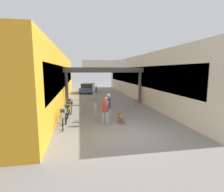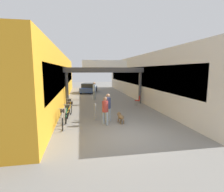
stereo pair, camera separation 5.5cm
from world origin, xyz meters
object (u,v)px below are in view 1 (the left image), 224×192
object	(u,v)px
parked_car_blue	(88,88)
bicycle_silver_nearest	(63,119)
pedestrian_companion	(105,109)
bicycle_green_second	(67,114)
cafe_chair_red_nearer	(138,100)
bicycle_orange_third	(69,110)
dog_on_leash	(121,117)
bicycle_blue_farthest	(69,106)
pedestrian_carrying_crate	(94,90)
pedestrian_with_dog	(108,105)
bollard_post_metal	(95,111)

from	to	relation	value
parked_car_blue	bicycle_silver_nearest	bearing A→B (deg)	-98.34
pedestrian_companion	bicycle_green_second	size ratio (longest dim) A/B	0.96
cafe_chair_red_nearer	bicycle_orange_third	bearing A→B (deg)	-156.89
bicycle_green_second	bicycle_silver_nearest	bearing A→B (deg)	-96.78
dog_on_leash	bicycle_blue_farthest	world-z (taller)	bicycle_blue_farthest
pedestrian_carrying_crate	bicycle_orange_third	size ratio (longest dim) A/B	1.10
pedestrian_companion	bicycle_blue_farthest	size ratio (longest dim) A/B	0.96
pedestrian_carrying_crate	bicycle_orange_third	xyz separation A→B (m)	(-2.24, -6.54, -0.63)
dog_on_leash	bicycle_green_second	xyz separation A→B (m)	(-3.17, 0.98, 0.07)
pedestrian_carrying_crate	bicycle_silver_nearest	bearing A→B (deg)	-105.56
dog_on_leash	bicycle_blue_farthest	bearing A→B (deg)	133.31
dog_on_leash	bicycle_orange_third	xyz separation A→B (m)	(-3.07, 2.15, 0.07)
parked_car_blue	pedestrian_with_dog	bearing A→B (deg)	-88.14
pedestrian_companion	dog_on_leash	bearing A→B (deg)	14.12
pedestrian_with_dog	bollard_post_metal	xyz separation A→B (m)	(-0.75, 0.44, -0.45)
pedestrian_with_dog	dog_on_leash	distance (m)	1.04
bicycle_blue_farthest	bollard_post_metal	world-z (taller)	bollard_post_metal
bicycle_silver_nearest	bicycle_blue_farthest	world-z (taller)	same
bicycle_silver_nearest	bicycle_green_second	world-z (taller)	same
bicycle_silver_nearest	bicycle_orange_third	bearing A→B (deg)	84.18
bicycle_green_second	bicycle_blue_farthest	bearing A→B (deg)	89.55
bicycle_silver_nearest	dog_on_leash	bearing A→B (deg)	3.46
bicycle_silver_nearest	parked_car_blue	size ratio (longest dim) A/B	0.39
bollard_post_metal	bicycle_green_second	bearing A→B (deg)	179.63
bollard_post_metal	cafe_chair_red_nearer	xyz separation A→B (m)	(4.09, 3.64, 0.01)
bicycle_orange_third	bollard_post_metal	distance (m)	2.04
pedestrian_with_dog	bicycle_orange_third	world-z (taller)	pedestrian_with_dog
bollard_post_metal	bicycle_silver_nearest	bearing A→B (deg)	-148.47
dog_on_leash	bollard_post_metal	xyz separation A→B (m)	(-1.41, 0.96, 0.16)
pedestrian_carrying_crate	bollard_post_metal	distance (m)	7.77
dog_on_leash	cafe_chair_red_nearer	distance (m)	5.33
bollard_post_metal	bicycle_orange_third	bearing A→B (deg)	144.38
pedestrian_with_dog	pedestrian_companion	distance (m)	0.81
bicycle_orange_third	bicycle_blue_farthest	distance (m)	1.20
cafe_chair_red_nearer	pedestrian_companion	bearing A→B (deg)	-126.79
dog_on_leash	bicycle_green_second	bearing A→B (deg)	162.90
bicycle_blue_farthest	bicycle_orange_third	bearing A→B (deg)	-86.08
bicycle_silver_nearest	cafe_chair_red_nearer	size ratio (longest dim) A/B	1.90
parked_car_blue	pedestrian_companion	bearing A→B (deg)	-89.31
pedestrian_carrying_crate	parked_car_blue	xyz separation A→B (m)	(-0.29, 6.01, -0.43)
pedestrian_companion	pedestrian_carrying_crate	distance (m)	8.94
bicycle_green_second	parked_car_blue	world-z (taller)	parked_car_blue
pedestrian_companion	pedestrian_carrying_crate	size ratio (longest dim) A/B	0.88
pedestrian_companion	bicycle_orange_third	size ratio (longest dim) A/B	0.97
pedestrian_companion	parked_car_blue	bearing A→B (deg)	90.69
pedestrian_carrying_crate	bollard_post_metal	world-z (taller)	pedestrian_carrying_crate
pedestrian_companion	bicycle_silver_nearest	distance (m)	2.42
pedestrian_carrying_crate	dog_on_leash	bearing A→B (deg)	-84.51
bollard_post_metal	cafe_chair_red_nearer	bearing A→B (deg)	41.69
pedestrian_with_dog	pedestrian_carrying_crate	world-z (taller)	pedestrian_carrying_crate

